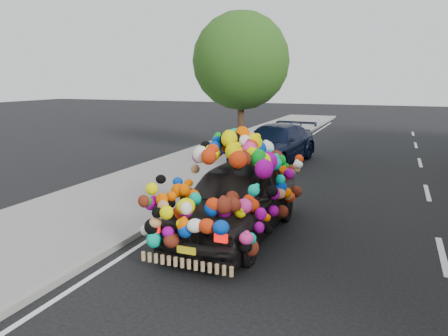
# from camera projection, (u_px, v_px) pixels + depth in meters

# --- Properties ---
(ground) EXTENTS (100.00, 100.00, 0.00)m
(ground) POSITION_uv_depth(u_px,v_px,m) (260.00, 232.00, 9.53)
(ground) COLOR black
(ground) RESTS_ON ground
(sidewalk) EXTENTS (4.00, 60.00, 0.12)m
(sidewalk) POSITION_uv_depth(u_px,v_px,m) (98.00, 208.00, 11.07)
(sidewalk) COLOR gray
(sidewalk) RESTS_ON ground
(kerb) EXTENTS (0.15, 60.00, 0.13)m
(kerb) POSITION_uv_depth(u_px,v_px,m) (165.00, 217.00, 10.37)
(kerb) COLOR gray
(kerb) RESTS_ON ground
(lane_markings) EXTENTS (6.00, 50.00, 0.01)m
(lane_markings) POSITION_uv_depth(u_px,v_px,m) (443.00, 255.00, 8.24)
(lane_markings) COLOR silver
(lane_markings) RESTS_ON ground
(tree_near_sidewalk) EXTENTS (4.20, 4.20, 6.13)m
(tree_near_sidewalk) POSITION_uv_depth(u_px,v_px,m) (241.00, 61.00, 18.75)
(tree_near_sidewalk) COLOR #332114
(tree_near_sidewalk) RESTS_ON ground
(plush_art_car) EXTENTS (2.24, 4.76, 2.19)m
(plush_art_car) POSITION_uv_depth(u_px,v_px,m) (235.00, 183.00, 9.21)
(plush_art_car) COLOR black
(plush_art_car) RESTS_ON ground
(navy_sedan) EXTENTS (2.78, 5.40, 1.50)m
(navy_sedan) POSITION_uv_depth(u_px,v_px,m) (274.00, 144.00, 17.16)
(navy_sedan) COLOR black
(navy_sedan) RESTS_ON ground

